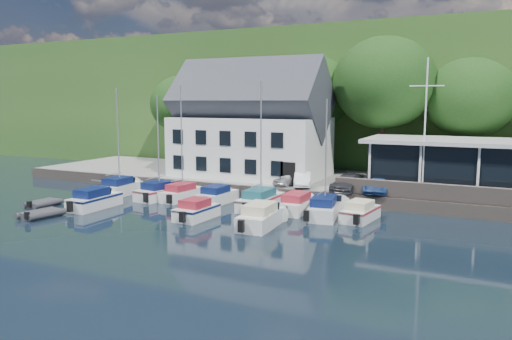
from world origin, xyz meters
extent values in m
plane|color=black|center=(0.00, 0.00, 0.00)|extent=(180.00, 180.00, 0.00)
cube|color=gray|center=(0.00, 17.50, 0.50)|extent=(60.00, 13.00, 1.00)
cube|color=#6A5D54|center=(0.00, 11.00, 0.50)|extent=(60.00, 0.30, 1.00)
cube|color=#29541F|center=(0.00, 62.00, 8.00)|extent=(160.00, 75.00, 16.00)
cube|color=olive|center=(8.00, 70.00, 16.15)|extent=(50.00, 30.00, 0.30)
cube|color=#6A5D54|center=(12.00, 11.40, 1.60)|extent=(18.00, 0.50, 1.20)
imported|color=silver|center=(-1.61, 12.84, 1.54)|extent=(1.99, 3.39, 1.08)
imported|color=white|center=(-0.32, 12.86, 1.63)|extent=(2.51, 4.08, 1.27)
imported|color=#323238|center=(3.65, 12.41, 1.65)|extent=(2.14, 4.63, 1.31)
imported|color=#2C4986|center=(5.97, 12.46, 1.60)|extent=(1.60, 3.60, 1.20)
camera|label=1|loc=(14.08, -25.76, 8.08)|focal=35.00mm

